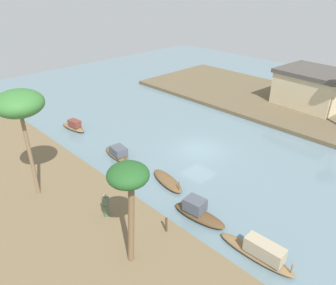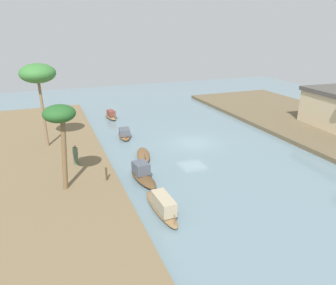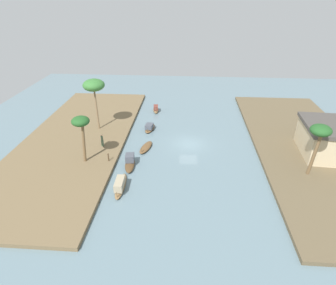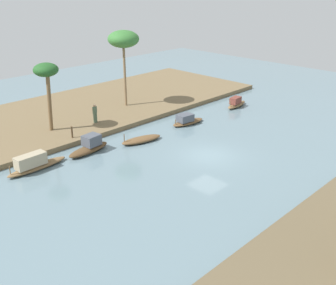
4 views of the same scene
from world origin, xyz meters
name	(u,v)px [view 1 (image 1 of 4)]	position (x,y,z in m)	size (l,w,h in m)	color
river_water	(200,150)	(0.00, 0.00, 0.00)	(69.94, 69.94, 0.00)	slate
riverbank_left	(25,235)	(0.00, -15.83, 0.21)	(38.27, 13.99, 0.43)	brown
riverbank_right	(287,104)	(0.00, 15.83, 0.21)	(38.27, 13.99, 0.43)	brown
sampan_midstream	(260,252)	(10.60, -7.21, 0.50)	(4.65, 1.11, 1.26)	brown
sampan_upstream_small	(74,126)	(-11.69, -5.86, 0.41)	(3.36, 1.25, 1.11)	brown
sampan_downstream_large	(198,212)	(5.96, -7.06, 0.48)	(3.89, 1.56, 1.34)	brown
sampan_open_hull	(118,153)	(-4.13, -5.97, 0.38)	(3.53, 1.61, 1.01)	brown
sampan_with_tall_canopy	(167,181)	(1.75, -5.71, 0.22)	(3.73, 1.88, 1.02)	brown
person_on_near_bank	(106,206)	(2.14, -11.44, 1.18)	(0.47, 0.46, 1.69)	#4C664C
mooring_post	(166,224)	(5.77, -9.69, 0.92)	(0.14, 0.14, 0.99)	#4C3823
palm_tree_left_near	(19,105)	(-3.19, -13.47, 7.00)	(3.04, 3.04, 7.48)	#7F6647
palm_tree_left_far	(128,180)	(5.99, -12.37, 5.41)	(2.05, 2.05, 5.82)	brown
riverside_building	(313,87)	(1.99, 17.25, 2.47)	(7.83, 6.86, 4.03)	beige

